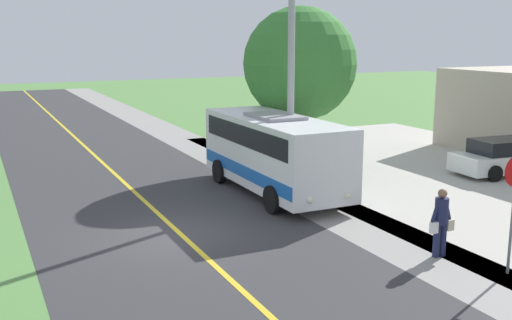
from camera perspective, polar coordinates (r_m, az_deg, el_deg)
ground_plane at (r=17.53m, az=-7.31°, el=-6.81°), size 120.00×120.00×0.00m
road_surface at (r=17.53m, az=-7.31°, el=-6.80°), size 8.00×100.00×0.01m
sidewalk at (r=19.68m, az=7.27°, el=-4.73°), size 2.40×100.00×0.01m
road_centre_line at (r=17.53m, az=-7.31°, el=-6.78°), size 0.16×100.00×0.00m
shuttle_bus_front at (r=21.34m, az=1.77°, el=0.94°), size 2.68×7.32×2.82m
pedestrian_with_bags at (r=16.00m, az=17.06°, el=-5.46°), size 0.72×0.34×1.78m
street_light_pole at (r=20.93m, az=3.05°, el=9.10°), size 1.97×0.24×8.36m
parked_car_near at (r=26.42m, az=22.45°, el=0.23°), size 4.53×2.29×1.45m
tree_curbside at (r=25.34m, az=4.16°, el=9.01°), size 4.73×4.73×6.74m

